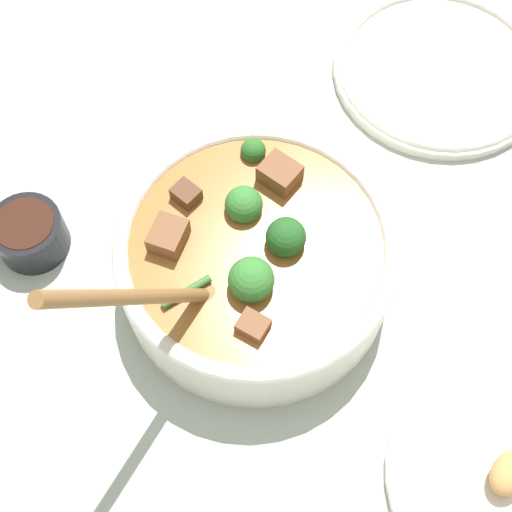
% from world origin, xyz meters
% --- Properties ---
extents(ground_plane, '(4.00, 4.00, 0.00)m').
position_xyz_m(ground_plane, '(0.00, 0.00, 0.00)').
color(ground_plane, '#ADBCAD').
extents(stew_bowl, '(0.33, 0.27, 0.28)m').
position_xyz_m(stew_bowl, '(0.00, -0.00, 0.05)').
color(stew_bowl, white).
rests_on(stew_bowl, ground_plane).
extents(condiment_bowl, '(0.07, 0.07, 0.05)m').
position_xyz_m(condiment_bowl, '(0.16, -0.17, 0.03)').
color(condiment_bowl, black).
rests_on(condiment_bowl, ground_plane).
extents(empty_plate, '(0.25, 0.25, 0.02)m').
position_xyz_m(empty_plate, '(-0.33, -0.10, 0.01)').
color(empty_plate, silver).
rests_on(empty_plate, ground_plane).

